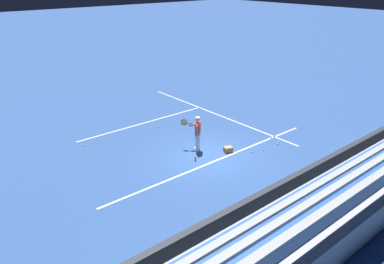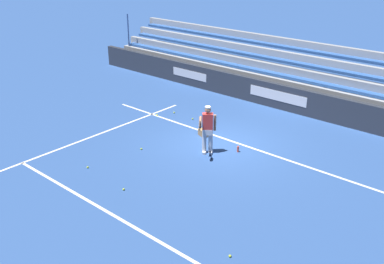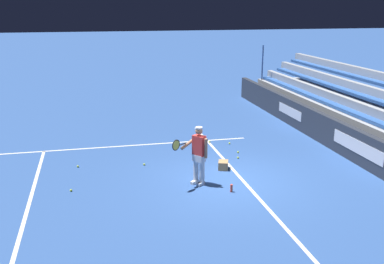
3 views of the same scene
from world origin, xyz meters
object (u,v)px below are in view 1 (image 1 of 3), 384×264
tennis_ball_toward_net (208,131)px  tennis_ball_midcourt (263,150)px  tennis_ball_far_left (187,119)px  tennis_ball_by_box (278,144)px  tennis_ball_on_baseline (84,145)px  tennis_player (197,133)px  tennis_ball_stray_back (271,138)px  water_bottle (195,159)px  tennis_ball_far_right (252,152)px  ball_box_cardboard (228,149)px  tennis_ball_near_player (158,127)px

tennis_ball_toward_net → tennis_ball_midcourt: bearing=-81.0°
tennis_ball_far_left → tennis_ball_by_box: bearing=-76.6°
tennis_ball_by_box → tennis_ball_on_baseline: bearing=141.1°
tennis_ball_by_box → tennis_player: bearing=149.6°
tennis_player → tennis_ball_on_baseline: tennis_player is taller
tennis_player → tennis_ball_toward_net: (1.92, 1.34, -0.86)m
tennis_ball_on_baseline → tennis_ball_far_left: size_ratio=1.00×
tennis_ball_midcourt → tennis_ball_on_baseline: bearing=136.8°
tennis_ball_toward_net → tennis_ball_far_left: size_ratio=1.00×
tennis_ball_stray_back → tennis_ball_far_left: size_ratio=1.00×
tennis_ball_far_left → water_bottle: size_ratio=0.30×
tennis_ball_far_right → tennis_ball_midcourt: bearing=-18.9°
tennis_ball_toward_net → tennis_ball_midcourt: same height
tennis_ball_far_left → tennis_player: bearing=-122.7°
tennis_ball_toward_net → tennis_ball_by_box: size_ratio=1.00×
tennis_ball_midcourt → tennis_ball_far_right: bearing=161.1°
tennis_ball_on_baseline → tennis_ball_midcourt: 8.77m
tennis_ball_far_right → tennis_ball_far_left: bearing=86.4°
tennis_ball_far_left → ball_box_cardboard: bearing=-104.6°
tennis_player → tennis_ball_stray_back: bearing=-19.7°
tennis_ball_stray_back → ball_box_cardboard: bearing=173.7°
tennis_ball_near_player → water_bottle: size_ratio=0.30×
tennis_ball_near_player → tennis_ball_far_right: bearing=-73.4°
tennis_ball_on_baseline → water_bottle: 5.70m
tennis_ball_stray_back → tennis_ball_midcourt: 1.57m
tennis_ball_stray_back → tennis_ball_near_player: bearing=126.0°
ball_box_cardboard → tennis_ball_near_player: size_ratio=6.06×
tennis_ball_near_player → tennis_ball_by_box: size_ratio=1.00×
tennis_ball_near_player → tennis_ball_on_baseline: 4.22m
tennis_ball_far_right → tennis_ball_near_player: same height
tennis_player → tennis_ball_near_player: 3.70m
tennis_ball_by_box → ball_box_cardboard: bearing=158.2°
tennis_player → tennis_ball_toward_net: bearing=34.9°
tennis_ball_far_right → tennis_ball_near_player: size_ratio=1.00×
tennis_ball_toward_net → tennis_ball_midcourt: (0.53, -3.38, 0.00)m
tennis_ball_stray_back → tennis_ball_midcourt: (-1.42, -0.66, 0.00)m
tennis_ball_on_baseline → tennis_ball_far_left: 6.18m
tennis_ball_stray_back → tennis_ball_by_box: same height
tennis_ball_toward_net → water_bottle: 3.41m
ball_box_cardboard → tennis_ball_far_left: bearing=75.4°
tennis_ball_far_right → tennis_ball_midcourt: 0.60m
water_bottle → tennis_ball_near_player: bearing=76.8°
water_bottle → tennis_player: bearing=45.0°
tennis_ball_near_player → tennis_ball_far_left: (1.95, -0.16, 0.00)m
tennis_ball_near_player → tennis_ball_stray_back: bearing=-54.0°
ball_box_cardboard → tennis_ball_midcourt: bearing=-34.4°
tennis_ball_stray_back → tennis_ball_on_baseline: 9.47m
tennis_player → tennis_ball_toward_net: tennis_player is taller
tennis_ball_near_player → tennis_ball_toward_net: (1.66, -2.26, 0.00)m
tennis_ball_by_box → tennis_ball_midcourt: (-1.06, 0.02, 0.00)m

